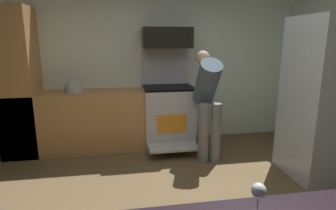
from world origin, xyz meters
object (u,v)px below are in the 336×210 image
(oven_range, at_px, (168,114))
(stock_pot, at_px, (74,87))
(refrigerator, at_px, (329,99))
(person_cook, at_px, (207,97))
(wine_glass_mid, at_px, (259,193))
(microwave, at_px, (167,38))

(oven_range, xyz_separation_m, stock_pot, (-1.40, 0.01, 0.47))
(stock_pot, bearing_deg, refrigerator, -22.90)
(person_cook, distance_m, wine_glass_mid, 2.70)
(oven_range, xyz_separation_m, microwave, (0.00, 0.09, 1.17))
(microwave, xyz_separation_m, refrigerator, (1.73, -1.40, -0.72))
(microwave, bearing_deg, wine_glass_mid, -92.71)
(person_cook, height_order, stock_pot, person_cook)
(refrigerator, bearing_deg, microwave, 141.00)
(oven_range, bearing_deg, refrigerator, -37.11)
(refrigerator, distance_m, wine_glass_mid, 2.68)
(oven_range, xyz_separation_m, person_cook, (0.45, -0.59, 0.38))
(microwave, distance_m, wine_glass_mid, 3.38)
(refrigerator, relative_size, person_cook, 1.28)
(wine_glass_mid, xyz_separation_m, stock_pot, (-1.24, 3.23, -0.04))
(wine_glass_mid, relative_size, stock_pot, 0.61)
(microwave, height_order, person_cook, microwave)
(refrigerator, distance_m, person_cook, 1.47)
(refrigerator, relative_size, wine_glass_mid, 11.96)
(oven_range, bearing_deg, stock_pot, 179.49)
(oven_range, bearing_deg, wine_glass_mid, -92.78)
(refrigerator, xyz_separation_m, person_cook, (-1.28, 0.72, -0.07))
(oven_range, distance_m, stock_pot, 1.47)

